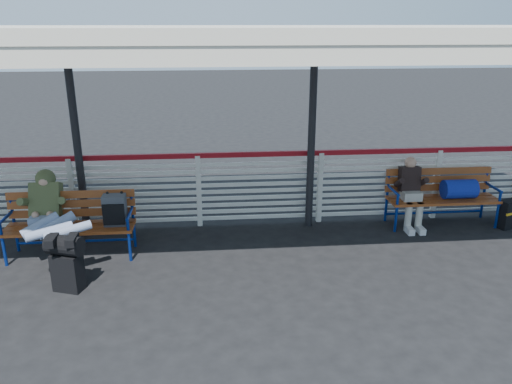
{
  "coord_description": "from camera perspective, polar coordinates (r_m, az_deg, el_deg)",
  "views": [
    {
      "loc": [
        0.24,
        -5.83,
        3.22
      ],
      "look_at": [
        0.85,
        1.0,
        0.87
      ],
      "focal_mm": 35.0,
      "sensor_mm": 36.0,
      "label": 1
    }
  ],
  "objects": [
    {
      "name": "bench_left",
      "position": [
        7.52,
        -19.11,
        -2.62
      ],
      "size": [
        1.8,
        0.56,
        0.92
      ],
      "color": "#964C1D",
      "rests_on": "ground"
    },
    {
      "name": "luggage_stack",
      "position": [
        6.68,
        -20.86,
        -7.36
      ],
      "size": [
        0.5,
        0.38,
        0.74
      ],
      "rotation": [
        0.0,
        0.0,
        -0.34
      ],
      "color": "black",
      "rests_on": "ground"
    },
    {
      "name": "companion_person",
      "position": [
        8.48,
        17.31,
        0.02
      ],
      "size": [
        0.32,
        0.66,
        1.15
      ],
      "color": "#B2AFA1",
      "rests_on": "ground"
    },
    {
      "name": "traveler_man",
      "position": [
        7.28,
        -22.36,
        -3.06
      ],
      "size": [
        0.94,
        1.64,
        0.77
      ],
      "color": "#91A4C3",
      "rests_on": "ground"
    },
    {
      "name": "bench_right",
      "position": [
        8.79,
        21.18,
        0.15
      ],
      "size": [
        1.8,
        0.56,
        0.92
      ],
      "color": "#964C1D",
      "rests_on": "ground"
    },
    {
      "name": "fence",
      "position": [
        8.15,
        -6.56,
        0.49
      ],
      "size": [
        12.08,
        0.08,
        1.24
      ],
      "color": "silver",
      "rests_on": "ground"
    },
    {
      "name": "ground",
      "position": [
        6.66,
        -6.65,
        -10.09
      ],
      "size": [
        60.0,
        60.0,
        0.0
      ],
      "primitive_type": "plane",
      "color": "black",
      "rests_on": "ground"
    },
    {
      "name": "suitcase_side",
      "position": [
        9.14,
        26.92,
        -2.26
      ],
      "size": [
        0.39,
        0.31,
        0.47
      ],
      "rotation": [
        0.0,
        0.0,
        0.36
      ],
      "color": "black",
      "rests_on": "ground"
    },
    {
      "name": "canopy",
      "position": [
        6.71,
        -7.52,
        17.25
      ],
      "size": [
        12.6,
        3.6,
        3.16
      ],
      "color": "silver",
      "rests_on": "ground"
    }
  ]
}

